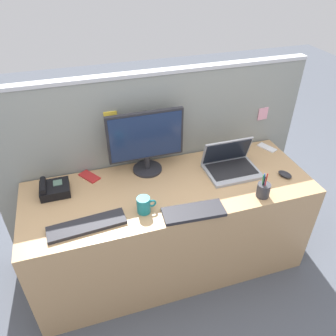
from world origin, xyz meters
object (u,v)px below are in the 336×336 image
(laptop, at_px, (230,164))
(keyboard_spare, at_px, (194,212))
(desktop_monitor, at_px, (146,140))
(cell_phone_white_slab, at_px, (267,148))
(keyboard_main, at_px, (87,225))
(pen_cup, at_px, (263,190))
(desk_phone, at_px, (54,189))
(cell_phone_red_case, at_px, (89,176))
(computer_mouse_right_hand, at_px, (285,174))
(coffee_mug, at_px, (144,205))

(laptop, height_order, keyboard_spare, laptop)
(desktop_monitor, bearing_deg, cell_phone_white_slab, -0.32)
(keyboard_spare, xyz_separation_m, cell_phone_white_slab, (0.81, 0.51, -0.01))
(laptop, bearing_deg, keyboard_main, -165.31)
(keyboard_spare, relative_size, pen_cup, 2.08)
(desk_phone, xyz_separation_m, keyboard_spare, (0.78, -0.44, -0.02))
(laptop, xyz_separation_m, cell_phone_white_slab, (0.40, 0.17, -0.04))
(keyboard_spare, height_order, cell_phone_red_case, keyboard_spare)
(desktop_monitor, relative_size, keyboard_main, 1.17)
(laptop, height_order, pen_cup, laptop)
(laptop, xyz_separation_m, computer_mouse_right_hand, (0.32, -0.19, -0.03))
(laptop, bearing_deg, coffee_mug, -160.44)
(desk_phone, distance_m, coffee_mug, 0.61)
(keyboard_main, relative_size, keyboard_spare, 1.19)
(desk_phone, height_order, computer_mouse_right_hand, desk_phone)
(desk_phone, height_order, pen_cup, pen_cup)
(pen_cup, relative_size, cell_phone_red_case, 1.17)
(keyboard_main, distance_m, cell_phone_white_slab, 1.49)
(keyboard_main, bearing_deg, desk_phone, 110.23)
(desk_phone, bearing_deg, pen_cup, -18.57)
(desktop_monitor, relative_size, cell_phone_white_slab, 3.56)
(laptop, distance_m, pen_cup, 0.33)
(cell_phone_white_slab, xyz_separation_m, coffee_mug, (-1.08, -0.41, 0.05))
(laptop, bearing_deg, keyboard_spare, -139.47)
(keyboard_spare, xyz_separation_m, pen_cup, (0.47, 0.02, 0.04))
(keyboard_main, bearing_deg, laptop, 10.39)
(desk_phone, distance_m, keyboard_main, 0.40)
(cell_phone_red_case, bearing_deg, pen_cup, -60.55)
(pen_cup, bearing_deg, keyboard_spare, -177.54)
(computer_mouse_right_hand, distance_m, cell_phone_white_slab, 0.37)
(keyboard_main, height_order, pen_cup, pen_cup)
(pen_cup, bearing_deg, laptop, 102.13)
(desktop_monitor, relative_size, cell_phone_red_case, 3.39)
(laptop, relative_size, computer_mouse_right_hand, 3.58)
(laptop, xyz_separation_m, desk_phone, (-1.18, 0.10, -0.01))
(pen_cup, bearing_deg, computer_mouse_right_hand, 28.15)
(pen_cup, xyz_separation_m, cell_phone_red_case, (-1.02, 0.53, -0.04))
(cell_phone_white_slab, bearing_deg, laptop, 179.08)
(desk_phone, height_order, cell_phone_white_slab, desk_phone)
(keyboard_main, bearing_deg, cell_phone_red_case, 77.86)
(pen_cup, bearing_deg, cell_phone_white_slab, 55.94)
(desktop_monitor, relative_size, laptop, 1.44)
(laptop, bearing_deg, pen_cup, -77.87)
(computer_mouse_right_hand, bearing_deg, keyboard_spare, 171.20)
(desktop_monitor, bearing_deg, laptop, -17.50)
(laptop, relative_size, pen_cup, 2.01)
(laptop, distance_m, keyboard_main, 1.05)
(keyboard_main, relative_size, computer_mouse_right_hand, 4.39)
(desk_phone, distance_m, cell_phone_white_slab, 1.59)
(laptop, relative_size, cell_phone_red_case, 2.36)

